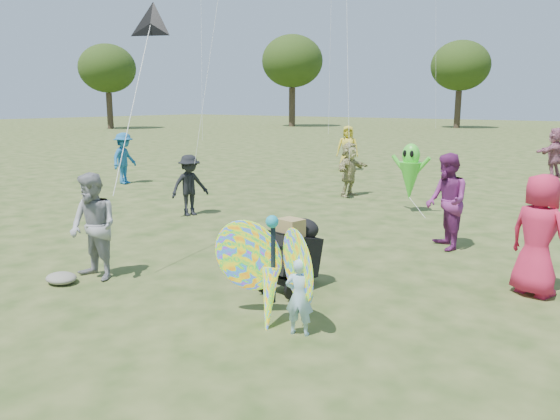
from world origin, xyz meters
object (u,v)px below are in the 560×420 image
Objects in this scene: adult_man at (93,227)px; crowd_e at (447,202)px; crowd_d at (349,169)px; child_girl at (299,297)px; alien_kite at (410,174)px; crowd_a at (539,235)px; butterfly_kite at (271,273)px; jogging_stroller at (294,249)px; crowd_g at (348,148)px; crowd_i at (124,158)px; crowd_b at (190,185)px; crowd_j at (555,153)px.

crowd_e is at bearing 53.07° from adult_man.
adult_man reaches higher than crowd_d.
child_girl is 0.52× the size of crowd_e.
crowd_e is at bearing -56.05° from alien_kite.
crowd_e is at bearing -20.86° from crowd_a.
alien_kite reaches higher than child_girl.
jogging_stroller is at bearing 111.79° from butterfly_kite.
child_girl is at bearing 78.29° from crowd_a.
crowd_g is 8.75m from crowd_i.
child_girl is at bearing -86.93° from crowd_g.
alien_kite is (4.21, 3.46, 0.22)m from crowd_b.
alien_kite is (-1.38, 7.63, 0.30)m from butterfly_kite.
crowd_j is (4.16, 7.73, 0.12)m from crowd_d.
crowd_b is (-6.06, 4.23, 0.27)m from child_girl.
crowd_i is at bearing -143.94° from crowd_g.
crowd_a is at bearing -119.66° from crowd_i.
adult_man is at bearing -146.05° from crowd_i.
crowd_g is 8.51m from alien_kite.
crowd_e is 1.66× the size of jogging_stroller.
crowd_b reaches higher than butterfly_kite.
crowd_b is 5.88m from jogging_stroller.
crowd_a is 0.98× the size of crowd_g.
crowd_b is 6.98m from butterfly_kite.
crowd_a reaches higher than alien_kite.
crowd_b reaches higher than jogging_stroller.
butterfly_kite is (3.30, 0.20, -0.17)m from adult_man.
adult_man is at bearing 6.03° from crowd_j.
child_girl is 9.91m from crowd_d.
jogging_stroller is at bearing 15.10° from crowd_j.
adult_man is 6.29m from crowd_e.
adult_man is at bearing -133.34° from crowd_b.
crowd_j reaches higher than butterfly_kite.
crowd_a is 1.02× the size of alien_kite.
crowd_b is (-8.05, 1.08, -0.14)m from crowd_a.
child_girl is 0.63× the size of crowd_b.
crowd_b is at bearing -122.18° from crowd_e.
jogging_stroller reaches higher than child_girl.
butterfly_kite is at bearing -135.80° from crowd_i.
crowd_a is 5.95m from alien_kite.
adult_man is at bearing -175.13° from crowd_d.
child_girl is at bearing 18.64° from crowd_j.
crowd_b is 0.83× the size of crowd_g.
crowd_e is at bearing 83.76° from jogging_stroller.
alien_kite is at bearing -74.49° from crowd_g.
crowd_i reaches higher than jogging_stroller.
adult_man is 6.63m from crowd_a.
alien_kite is (-1.91, 2.84, 0.06)m from crowd_e.
crowd_d is 0.88× the size of crowd_g.
crowd_d reaches higher than butterfly_kite.
crowd_j reaches higher than crowd_b.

